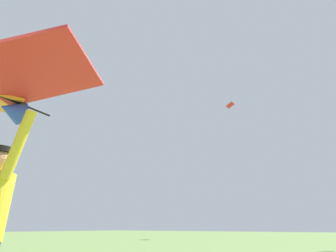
{
  "coord_description": "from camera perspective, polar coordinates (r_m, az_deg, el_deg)",
  "views": [
    {
      "loc": [
        2.88,
        -1.28,
        0.93
      ],
      "look_at": [
        0.31,
        2.41,
        2.71
      ],
      "focal_mm": 27.36,
      "sensor_mm": 36.0,
      "label": 1
    }
  ],
  "objects": [
    {
      "name": "held_stunt_kite",
      "position": [
        2.98,
        -32.59,
        6.57
      ],
      "size": [
        2.21,
        1.24,
        0.44
      ],
      "color": "black"
    },
    {
      "name": "distant_kite_red_mid_right",
      "position": [
        30.95,
        13.61,
        4.58
      ],
      "size": [
        1.15,
        1.24,
        0.62
      ],
      "color": "red"
    }
  ]
}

